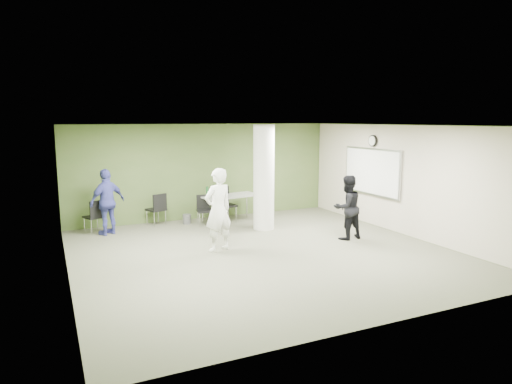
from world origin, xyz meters
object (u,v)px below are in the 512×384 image
folding_table (229,197)px  man_black (347,207)px  chair_back_left (95,214)px  woman_white (218,210)px  man_blue (107,202)px

folding_table → man_black: 3.55m
chair_back_left → folding_table: bearing=153.9°
folding_table → chair_back_left: folding_table is taller
woman_white → man_blue: bearing=-66.1°
woman_white → man_blue: size_ratio=1.10×
chair_back_left → man_blue: man_blue is taller
chair_back_left → woman_white: size_ratio=0.47×
folding_table → chair_back_left: 3.65m
folding_table → woman_white: woman_white is taller
man_black → man_blue: bearing=-33.8°
folding_table → man_blue: man_blue is taller
woman_white → man_black: size_ratio=1.18×
woman_white → man_blue: woman_white is taller
chair_back_left → woman_white: 3.67m
chair_back_left → man_blue: 0.49m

